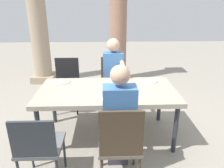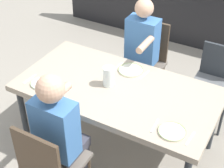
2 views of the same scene
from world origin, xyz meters
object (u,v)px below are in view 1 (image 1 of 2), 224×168
(plate_2, at_px, (150,81))
(chair_west_south, at_px, (39,145))
(diner_man_white, at_px, (113,75))
(dining_table, at_px, (107,93))
(chair_mid_north, at_px, (113,80))
(diner_woman_green, at_px, (119,118))
(chair_west_north, at_px, (67,81))
(stone_column_near, at_px, (37,18))
(water_pitcher, at_px, (114,83))
(plate_0, at_px, (63,82))
(chair_mid_south, at_px, (120,142))
(plate_1, at_px, (109,98))
(stone_column_centre, at_px, (118,24))

(plate_2, bearing_deg, chair_west_south, -138.44)
(plate_2, bearing_deg, diner_man_white, 141.17)
(dining_table, relative_size, chair_mid_north, 2.01)
(plate_2, bearing_deg, diner_woman_green, -118.15)
(chair_west_north, bearing_deg, diner_woman_green, -63.30)
(stone_column_near, bearing_deg, diner_woman_green, -62.27)
(chair_west_south, height_order, chair_mid_north, chair_mid_north)
(stone_column_near, relative_size, water_pitcher, 16.03)
(plate_0, bearing_deg, chair_mid_north, 37.98)
(chair_west_north, xyz_separation_m, diner_woman_green, (0.82, -1.62, 0.17))
(chair_mid_north, distance_m, plate_2, 0.84)
(stone_column_near, bearing_deg, dining_table, -57.65)
(chair_mid_south, bearing_deg, stone_column_near, 116.30)
(dining_table, height_order, chair_west_north, chair_west_north)
(chair_west_north, relative_size, diner_man_white, 0.71)
(stone_column_near, distance_m, plate_0, 2.43)
(chair_mid_south, distance_m, diner_man_white, 1.65)
(chair_west_north, relative_size, stone_column_near, 0.30)
(plate_0, distance_m, water_pitcher, 0.82)
(dining_table, xyz_separation_m, water_pitcher, (0.09, 0.00, 0.14))
(diner_man_white, distance_m, plate_1, 1.04)
(chair_west_south, relative_size, plate_0, 3.79)
(dining_table, distance_m, stone_column_centre, 2.55)
(plate_0, xyz_separation_m, plate_1, (0.68, -0.62, -0.00))
(diner_woman_green, height_order, stone_column_near, stone_column_near)
(diner_man_white, bearing_deg, dining_table, -99.16)
(chair_mid_south, bearing_deg, diner_man_white, 89.90)
(chair_west_north, distance_m, plate_0, 0.65)
(diner_woman_green, height_order, plate_1, diner_woman_green)
(chair_mid_north, xyz_separation_m, diner_woman_green, (-0.00, -1.62, 0.15))
(chair_mid_south, relative_size, stone_column_near, 0.31)
(chair_mid_north, distance_m, plate_1, 1.24)
(stone_column_centre, bearing_deg, water_pitcher, -94.89)
(plate_0, distance_m, plate_1, 0.92)
(diner_woman_green, distance_m, plate_1, 0.42)
(diner_man_white, xyz_separation_m, water_pitcher, (-0.02, -0.72, 0.11))
(chair_west_north, xyz_separation_m, water_pitcher, (0.80, -0.91, 0.29))
(chair_west_south, height_order, diner_woman_green, diner_woman_green)
(diner_woman_green, distance_m, stone_column_centre, 3.22)
(chair_mid_north, bearing_deg, chair_west_south, -114.29)
(chair_west_north, bearing_deg, diner_man_white, -12.84)
(chair_mid_north, bearing_deg, diner_man_white, -89.09)
(stone_column_near, distance_m, plate_1, 3.25)
(diner_woman_green, xyz_separation_m, plate_0, (-0.77, 1.02, 0.05))
(chair_mid_south, distance_m, diner_woman_green, 0.26)
(diner_woman_green, xyz_separation_m, water_pitcher, (-0.02, 0.71, 0.13))
(diner_woman_green, bearing_deg, stone_column_near, 117.73)
(plate_0, height_order, water_pitcher, water_pitcher)
(chair_mid_north, relative_size, plate_1, 3.71)
(stone_column_centre, xyz_separation_m, plate_0, (-0.96, -2.13, -0.62))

